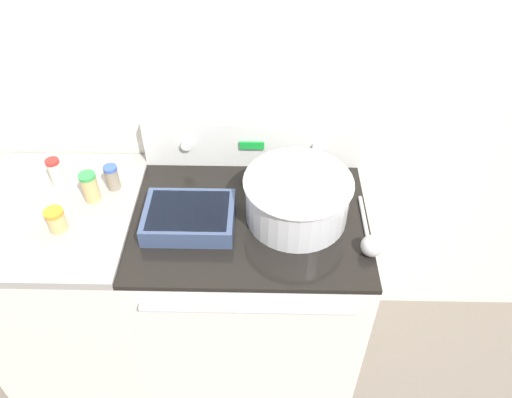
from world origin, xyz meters
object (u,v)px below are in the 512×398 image
spice_jar_green_cap (90,187)px  spice_jar_orange_cap (56,220)px  mixing_bowl (297,197)px  ladle (371,243)px  casserole_dish (189,216)px  spice_jar_blue_cap (112,177)px  spice_jar_red_cap (56,172)px

spice_jar_green_cap → spice_jar_orange_cap: bearing=-117.7°
mixing_bowl → spice_jar_green_cap: mixing_bowl is taller
spice_jar_green_cap → spice_jar_orange_cap: spice_jar_green_cap is taller
ladle → spice_jar_green_cap: spice_jar_green_cap is taller
casserole_dish → spice_jar_blue_cap: 0.34m
casserole_dish → ladle: bearing=-9.7°
casserole_dish → spice_jar_blue_cap: spice_jar_blue_cap is taller
mixing_bowl → ladle: (0.23, -0.15, -0.06)m
spice_jar_red_cap → mixing_bowl: bearing=-9.4°
mixing_bowl → spice_jar_green_cap: (-0.71, 0.06, -0.02)m
ladle → mixing_bowl: bearing=147.3°
spice_jar_red_cap → ladle: bearing=-15.0°
casserole_dish → spice_jar_blue_cap: (-0.29, 0.17, 0.02)m
casserole_dish → ladle: (0.59, -0.10, -0.01)m
mixing_bowl → spice_jar_blue_cap: (-0.65, 0.12, -0.03)m
spice_jar_blue_cap → spice_jar_red_cap: size_ratio=0.91×
mixing_bowl → spice_jar_orange_cap: mixing_bowl is taller
ladle → spice_jar_green_cap: bearing=167.5°
spice_jar_orange_cap → mixing_bowl: bearing=6.2°
spice_jar_green_cap → spice_jar_orange_cap: 0.16m
spice_jar_orange_cap → spice_jar_red_cap: bearing=107.1°
ladle → spice_jar_red_cap: bearing=165.0°
spice_jar_blue_cap → spice_jar_orange_cap: (-0.14, -0.21, -0.01)m
spice_jar_blue_cap → spice_jar_orange_cap: 0.25m
casserole_dish → spice_jar_orange_cap: size_ratio=3.77×
ladle → casserole_dish: bearing=170.3°
ladle → spice_jar_orange_cap: 1.02m
spice_jar_red_cap → spice_jar_orange_cap: bearing=-72.9°
mixing_bowl → spice_jar_red_cap: (-0.85, 0.14, -0.03)m
casserole_dish → spice_jar_green_cap: (-0.35, 0.11, 0.03)m
spice_jar_green_cap → spice_jar_red_cap: spice_jar_green_cap is taller
ladle → spice_jar_green_cap: 0.96m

